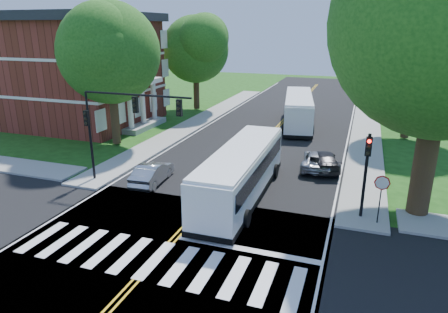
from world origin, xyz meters
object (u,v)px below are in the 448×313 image
at_px(hatchback, 152,173).
at_px(suv, 317,160).
at_px(bus_lead, 242,172).
at_px(dark_sedan, 324,160).
at_px(bus_follow, 298,109).
at_px(signal_ne, 366,165).
at_px(signal_nw, 120,117).

xyz_separation_m(hatchback, suv, (9.53, 6.24, -0.06)).
height_order(bus_lead, dark_sedan, bus_lead).
distance_m(bus_follow, hatchback, 19.72).
height_order(signal_ne, bus_lead, signal_ne).
relative_size(signal_nw, dark_sedan, 1.64).
distance_m(hatchback, suv, 11.39).
height_order(suv, dark_sedan, dark_sedan).
xyz_separation_m(bus_follow, hatchback, (-6.13, -18.72, -0.95)).
bearing_deg(signal_ne, suv, 113.42).
bearing_deg(signal_nw, suv, 32.91).
xyz_separation_m(signal_ne, bus_lead, (-6.65, 0.66, -1.39)).
xyz_separation_m(signal_nw, hatchback, (1.45, 0.87, -3.70)).
bearing_deg(signal_nw, dark_sedan, 32.08).
relative_size(bus_lead, dark_sedan, 2.63).
bearing_deg(bus_follow, suv, 95.70).
bearing_deg(suv, signal_nw, 29.77).
distance_m(signal_nw, hatchback, 4.07).
bearing_deg(bus_lead, hatchback, -2.76).
bearing_deg(suv, hatchback, 30.05).
bearing_deg(hatchback, suv, -151.76).
distance_m(bus_follow, dark_sedan, 13.06).
height_order(bus_follow, dark_sedan, bus_follow).
relative_size(hatchback, dark_sedan, 0.93).
bearing_deg(signal_ne, bus_follow, 108.31).
height_order(bus_follow, hatchback, bus_follow).
xyz_separation_m(hatchback, dark_sedan, (9.97, 6.28, -0.04)).
xyz_separation_m(signal_ne, bus_follow, (-6.48, 19.58, -1.34)).
bearing_deg(hatchback, dark_sedan, -152.72).
distance_m(signal_nw, dark_sedan, 13.98).
height_order(bus_follow, suv, bus_follow).
xyz_separation_m(bus_lead, bus_follow, (0.17, 18.92, 0.06)).
height_order(signal_nw, bus_follow, signal_nw).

